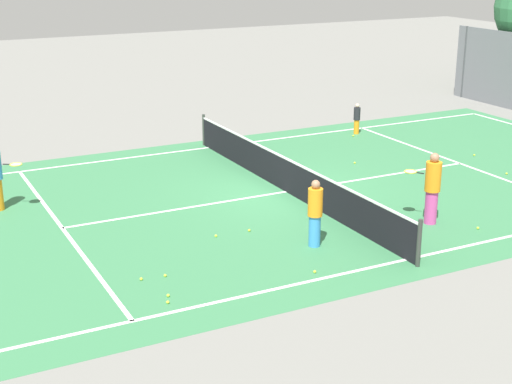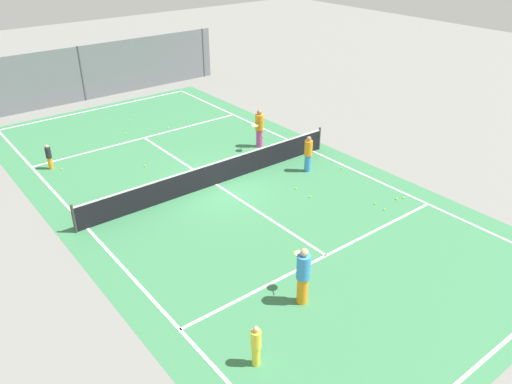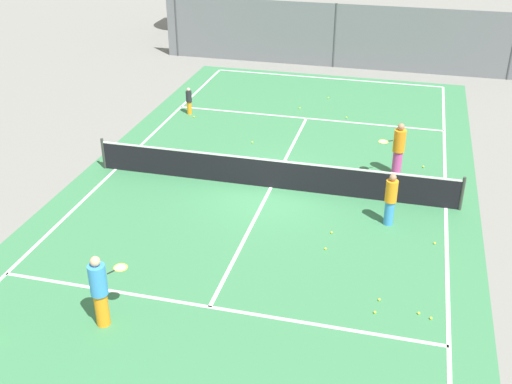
# 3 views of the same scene
# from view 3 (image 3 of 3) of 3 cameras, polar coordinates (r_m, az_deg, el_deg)

# --- Properties ---
(ground_plane) EXTENTS (80.00, 80.00, 0.00)m
(ground_plane) POSITION_cam_3_polar(r_m,az_deg,el_deg) (20.40, 1.38, 0.41)
(ground_plane) COLOR slate
(court_surface) EXTENTS (13.00, 25.00, 0.01)m
(court_surface) POSITION_cam_3_polar(r_m,az_deg,el_deg) (20.40, 1.38, 0.42)
(court_surface) COLOR #387A4C
(court_surface) RESTS_ON ground_plane
(tennis_net) EXTENTS (11.90, 0.10, 1.10)m
(tennis_net) POSITION_cam_3_polar(r_m,az_deg,el_deg) (20.17, 1.39, 1.70)
(tennis_net) COLOR #333833
(tennis_net) RESTS_ON ground_plane
(perimeter_fence) EXTENTS (18.00, 0.12, 3.20)m
(perimeter_fence) POSITION_cam_3_polar(r_m,az_deg,el_deg) (32.85, 7.16, 13.90)
(perimeter_fence) COLOR slate
(perimeter_fence) RESTS_ON ground_plane
(player_0) EXTENTS (0.93, 0.74, 1.84)m
(player_0) POSITION_cam_3_polar(r_m,az_deg,el_deg) (21.39, 12.81, 3.86)
(player_0) COLOR #D14799
(player_0) RESTS_ON ground_plane
(player_1) EXTENTS (0.24, 0.24, 1.14)m
(player_1) POSITION_cam_3_polar(r_m,az_deg,el_deg) (26.49, -6.11, 8.25)
(player_1) COLOR orange
(player_1) RESTS_ON ground_plane
(player_2) EXTENTS (0.35, 0.35, 1.62)m
(player_2) POSITION_cam_3_polar(r_m,az_deg,el_deg) (18.37, 12.13, -0.63)
(player_2) COLOR #388CD8
(player_2) RESTS_ON ground_plane
(player_4) EXTENTS (0.73, 0.93, 1.84)m
(player_4) POSITION_cam_3_polar(r_m,az_deg,el_deg) (14.54, -14.02, -8.65)
(player_4) COLOR orange
(player_4) RESTS_ON ground_plane
(ball_crate) EXTENTS (0.40, 0.37, 0.43)m
(ball_crate) POSITION_cam_3_polar(r_m,az_deg,el_deg) (20.63, 5.98, 1.15)
(ball_crate) COLOR green
(ball_crate) RESTS_ON ground_plane
(tennis_ball_0) EXTENTS (0.07, 0.07, 0.07)m
(tennis_ball_0) POSITION_cam_3_polar(r_m,az_deg,el_deg) (22.49, 14.96, 2.24)
(tennis_ball_0) COLOR #CCE533
(tennis_ball_0) RESTS_ON ground_plane
(tennis_ball_1) EXTENTS (0.07, 0.07, 0.07)m
(tennis_ball_1) POSITION_cam_3_polar(r_m,az_deg,el_deg) (23.68, -0.34, 4.55)
(tennis_ball_1) COLOR #CCE533
(tennis_ball_1) RESTS_ON ground_plane
(tennis_ball_2) EXTENTS (0.07, 0.07, 0.07)m
(tennis_ball_2) POSITION_cam_3_polar(r_m,az_deg,el_deg) (27.18, 3.99, 7.62)
(tennis_ball_2) COLOR #CCE533
(tennis_ball_2) RESTS_ON ground_plane
(tennis_ball_3) EXTENTS (0.07, 0.07, 0.07)m
(tennis_ball_3) POSITION_cam_3_polar(r_m,az_deg,el_deg) (26.34, 8.23, 6.73)
(tennis_ball_3) COLOR #CCE533
(tennis_ball_3) RESTS_ON ground_plane
(tennis_ball_4) EXTENTS (0.07, 0.07, 0.07)m
(tennis_ball_4) POSITION_cam_3_polar(r_m,az_deg,el_deg) (28.55, 6.59, 8.51)
(tennis_ball_4) COLOR #CCE533
(tennis_ball_4) RESTS_ON ground_plane
(tennis_ball_5) EXTENTS (0.07, 0.07, 0.07)m
(tennis_ball_5) POSITION_cam_3_polar(r_m,az_deg,el_deg) (15.22, 10.75, -10.69)
(tennis_ball_5) COLOR #CCE533
(tennis_ball_5) RESTS_ON ground_plane
(tennis_ball_6) EXTENTS (0.07, 0.07, 0.07)m
(tennis_ball_6) POSITION_cam_3_polar(r_m,az_deg,el_deg) (17.28, 6.33, -5.15)
(tennis_ball_6) COLOR #CCE533
(tennis_ball_6) RESTS_ON ground_plane
(tennis_ball_7) EXTENTS (0.07, 0.07, 0.07)m
(tennis_ball_7) POSITION_cam_3_polar(r_m,az_deg,el_deg) (26.28, -5.65, 6.83)
(tennis_ball_7) COLOR #CCE533
(tennis_ball_7) RESTS_ON ground_plane
(tennis_ball_8) EXTENTS (0.07, 0.07, 0.07)m
(tennis_ball_8) POSITION_cam_3_polar(r_m,az_deg,el_deg) (15.42, 14.57, -10.61)
(tennis_ball_8) COLOR #CCE533
(tennis_ball_8) RESTS_ON ground_plane
(tennis_ball_10) EXTENTS (0.07, 0.07, 0.07)m
(tennis_ball_10) POSITION_cam_3_polar(r_m,az_deg,el_deg) (15.63, 11.14, -9.57)
(tennis_ball_10) COLOR #CCE533
(tennis_ball_10) RESTS_ON ground_plane
(tennis_ball_11) EXTENTS (0.07, 0.07, 0.07)m
(tennis_ball_11) POSITION_cam_3_polar(r_m,az_deg,el_deg) (18.11, 15.93, -4.50)
(tennis_ball_11) COLOR #CCE533
(tennis_ball_11) RESTS_ON ground_plane
(tennis_ball_12) EXTENTS (0.07, 0.07, 0.07)m
(tennis_ball_12) POSITION_cam_3_polar(r_m,az_deg,el_deg) (18.02, 6.88, -3.68)
(tennis_ball_12) COLOR #CCE533
(tennis_ball_12) RESTS_ON ground_plane
(tennis_ball_13) EXTENTS (0.07, 0.07, 0.07)m
(tennis_ball_13) POSITION_cam_3_polar(r_m,az_deg,el_deg) (15.35, 15.62, -10.98)
(tennis_ball_13) COLOR #CCE533
(tennis_ball_13) RESTS_ON ground_plane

